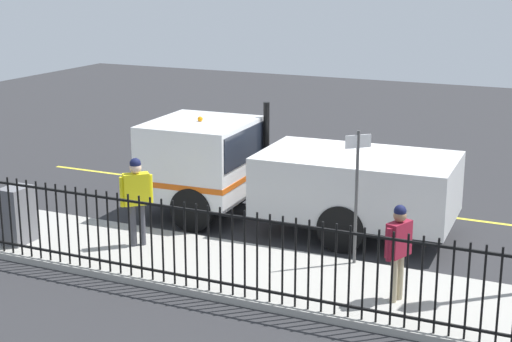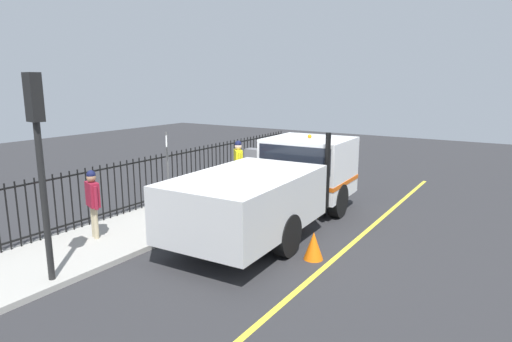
{
  "view_description": "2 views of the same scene",
  "coord_description": "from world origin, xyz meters",
  "px_view_note": "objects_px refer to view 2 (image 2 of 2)",
  "views": [
    {
      "loc": [
        15.03,
        4.81,
        5.47
      ],
      "look_at": [
        1.0,
        -1.69,
        1.43
      ],
      "focal_mm": 54.92,
      "sensor_mm": 36.0,
      "label": 1
    },
    {
      "loc": [
        -5.41,
        8.1,
        3.79
      ],
      "look_at": [
        1.2,
        -2.17,
        1.28
      ],
      "focal_mm": 30.44,
      "sensor_mm": 36.0,
      "label": 2
    }
  ],
  "objects_px": {
    "pedestrian_distant": "(93,197)",
    "utility_cabinet": "(254,163)",
    "street_sign": "(168,172)",
    "traffic_cone": "(314,246)",
    "traffic_light_near": "(38,136)",
    "worker_standing": "(238,161)",
    "work_truck": "(283,180)"
  },
  "relations": [
    {
      "from": "pedestrian_distant",
      "to": "street_sign",
      "type": "relative_size",
      "value": 0.66
    },
    {
      "from": "work_truck",
      "to": "utility_cabinet",
      "type": "distance_m",
      "value": 5.36
    },
    {
      "from": "utility_cabinet",
      "to": "street_sign",
      "type": "height_order",
      "value": "street_sign"
    },
    {
      "from": "worker_standing",
      "to": "traffic_cone",
      "type": "bearing_deg",
      "value": 7.76
    },
    {
      "from": "work_truck",
      "to": "traffic_cone",
      "type": "height_order",
      "value": "work_truck"
    },
    {
      "from": "street_sign",
      "to": "traffic_cone",
      "type": "bearing_deg",
      "value": -167.69
    },
    {
      "from": "worker_standing",
      "to": "street_sign",
      "type": "bearing_deg",
      "value": -32.4
    },
    {
      "from": "worker_standing",
      "to": "street_sign",
      "type": "xyz_separation_m",
      "value": [
        -0.88,
        4.18,
        0.47
      ]
    },
    {
      "from": "worker_standing",
      "to": "traffic_light_near",
      "type": "xyz_separation_m",
      "value": [
        -0.75,
        7.23,
        1.64
      ]
    },
    {
      "from": "traffic_light_near",
      "to": "utility_cabinet",
      "type": "relative_size",
      "value": 3.36
    },
    {
      "from": "work_truck",
      "to": "traffic_light_near",
      "type": "xyz_separation_m",
      "value": [
        1.91,
        5.49,
        1.62
      ]
    },
    {
      "from": "pedestrian_distant",
      "to": "worker_standing",
      "type": "bearing_deg",
      "value": 105.54
    },
    {
      "from": "traffic_light_near",
      "to": "traffic_cone",
      "type": "height_order",
      "value": "traffic_light_near"
    },
    {
      "from": "worker_standing",
      "to": "pedestrian_distant",
      "type": "bearing_deg",
      "value": -49.15
    },
    {
      "from": "traffic_light_near",
      "to": "street_sign",
      "type": "distance_m",
      "value": 3.27
    },
    {
      "from": "utility_cabinet",
      "to": "street_sign",
      "type": "bearing_deg",
      "value": 105.04
    },
    {
      "from": "worker_standing",
      "to": "traffic_cone",
      "type": "height_order",
      "value": "worker_standing"
    },
    {
      "from": "worker_standing",
      "to": "street_sign",
      "type": "distance_m",
      "value": 4.3
    },
    {
      "from": "street_sign",
      "to": "pedestrian_distant",
      "type": "bearing_deg",
      "value": 40.83
    },
    {
      "from": "work_truck",
      "to": "traffic_light_near",
      "type": "bearing_deg",
      "value": -111.66
    },
    {
      "from": "utility_cabinet",
      "to": "traffic_cone",
      "type": "xyz_separation_m",
      "value": [
        -5.24,
        5.68,
        -0.39
      ]
    },
    {
      "from": "utility_cabinet",
      "to": "street_sign",
      "type": "xyz_separation_m",
      "value": [
        -1.73,
        6.45,
        0.99
      ]
    },
    {
      "from": "work_truck",
      "to": "utility_cabinet",
      "type": "height_order",
      "value": "work_truck"
    },
    {
      "from": "work_truck",
      "to": "street_sign",
      "type": "height_order",
      "value": "street_sign"
    },
    {
      "from": "work_truck",
      "to": "utility_cabinet",
      "type": "relative_size",
      "value": 6.08
    },
    {
      "from": "worker_standing",
      "to": "pedestrian_distant",
      "type": "height_order",
      "value": "worker_standing"
    },
    {
      "from": "utility_cabinet",
      "to": "work_truck",
      "type": "bearing_deg",
      "value": 131.23
    },
    {
      "from": "utility_cabinet",
      "to": "traffic_cone",
      "type": "bearing_deg",
      "value": 132.65
    },
    {
      "from": "pedestrian_distant",
      "to": "traffic_cone",
      "type": "bearing_deg",
      "value": 42.01
    },
    {
      "from": "work_truck",
      "to": "pedestrian_distant",
      "type": "relative_size",
      "value": 4.21
    },
    {
      "from": "pedestrian_distant",
      "to": "utility_cabinet",
      "type": "height_order",
      "value": "pedestrian_distant"
    },
    {
      "from": "pedestrian_distant",
      "to": "street_sign",
      "type": "bearing_deg",
      "value": 61.23
    }
  ]
}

